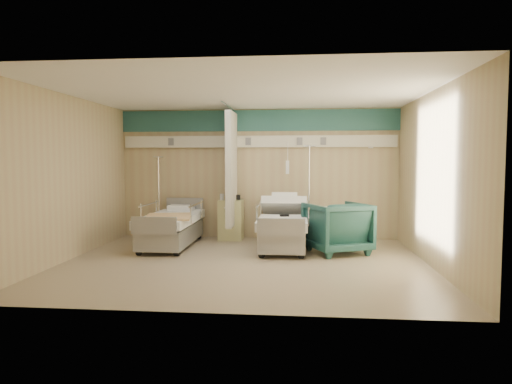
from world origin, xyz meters
TOP-DOWN VIEW (x-y plane):
  - ground at (0.00, 0.00)m, footprint 6.00×5.00m
  - room_walls at (-0.03, 0.25)m, footprint 6.04×5.04m
  - bed_right at (0.60, 1.30)m, footprint 1.00×2.16m
  - bed_left at (-1.60, 1.30)m, footprint 1.00×2.16m
  - bedside_cabinet at (-0.55, 2.20)m, footprint 0.50×0.48m
  - visitor_armchair at (1.59, 0.98)m, footprint 1.34×1.35m
  - waffle_blanket at (1.61, 0.99)m, footprint 0.84×0.81m
  - iv_stand_right at (1.10, 2.06)m, footprint 0.36×0.36m
  - iv_stand_left at (-2.08, 2.05)m, footprint 0.32×0.32m
  - call_remote at (0.62, 1.24)m, footprint 0.18×0.12m
  - tan_blanket at (-1.52, 0.84)m, footprint 1.00×1.17m
  - toiletry_bag at (-0.47, 2.25)m, footprint 0.23×0.20m
  - white_cup at (-0.74, 2.21)m, footprint 0.12×0.12m

SIDE VIEW (x-z plane):
  - ground at x=0.00m, z-range 0.00..0.00m
  - bed_right at x=0.60m, z-range 0.00..0.63m
  - bed_left at x=-1.60m, z-range 0.00..0.63m
  - iv_stand_left at x=-2.08m, z-range -0.52..1.25m
  - iv_stand_right at x=1.10m, z-range -0.59..1.41m
  - bedside_cabinet at x=-0.55m, z-range 0.00..0.85m
  - visitor_armchair at x=1.59m, z-range 0.00..0.94m
  - tan_blanket at x=-1.52m, z-range 0.63..0.67m
  - call_remote at x=0.62m, z-range 0.63..0.67m
  - toiletry_bag at x=-0.47m, z-range 0.85..0.96m
  - white_cup at x=-0.74m, z-range 0.85..0.98m
  - waffle_blanket at x=1.61m, z-range 0.94..1.01m
  - room_walls at x=-0.03m, z-range 0.45..3.27m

